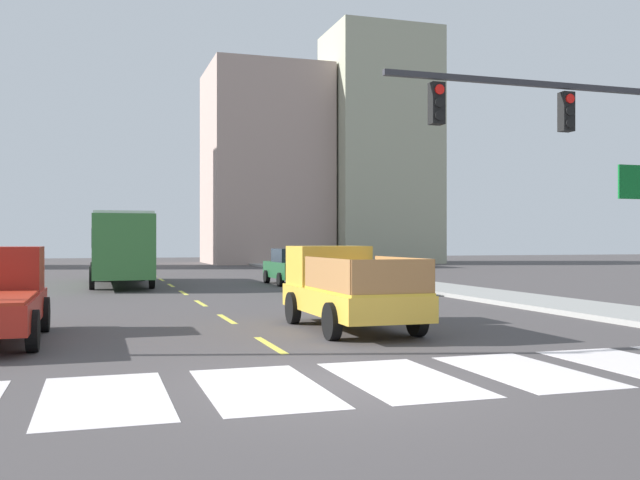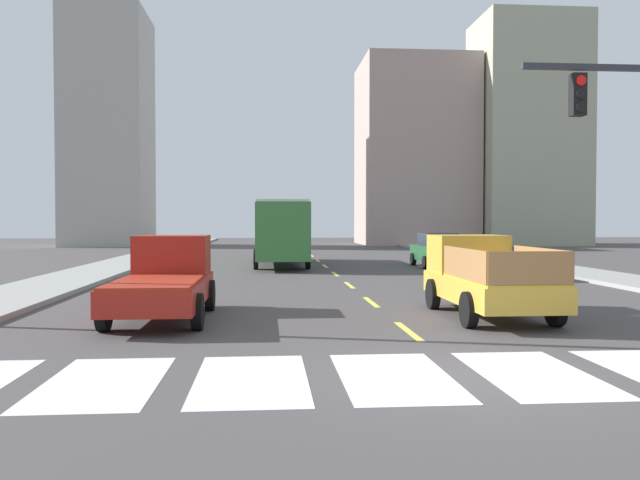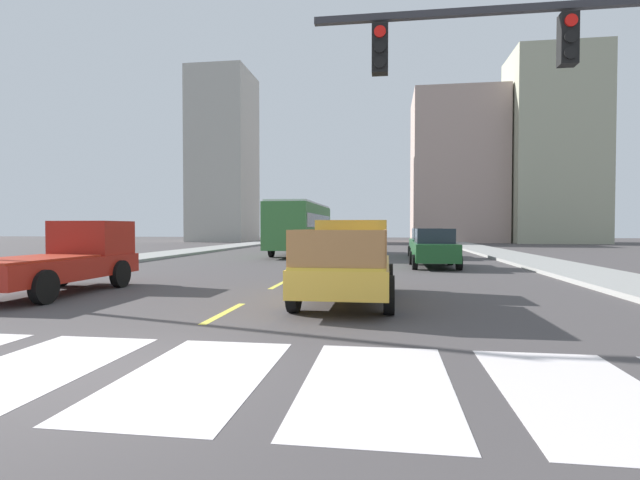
{
  "view_description": "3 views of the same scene",
  "coord_description": "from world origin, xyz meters",
  "px_view_note": "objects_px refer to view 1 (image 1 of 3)",
  "views": [
    {
      "loc": [
        -3.33,
        -9.93,
        2.1
      ],
      "look_at": [
        2.58,
        8.89,
        2.12
      ],
      "focal_mm": 40.03,
      "sensor_mm": 36.0,
      "label": 1
    },
    {
      "loc": [
        -2.99,
        -9.73,
        2.35
      ],
      "look_at": [
        -0.85,
        16.73,
        1.57
      ],
      "focal_mm": 37.02,
      "sensor_mm": 36.0,
      "label": 2
    },
    {
      "loc": [
        3.34,
        -5.33,
        1.76
      ],
      "look_at": [
        0.91,
        11.52,
        1.32
      ],
      "focal_mm": 26.52,
      "sensor_mm": 36.0,
      "label": 3
    }
  ],
  "objects_px": {
    "sedan_near_left": "(292,267)",
    "sedan_mid": "(333,273)",
    "pickup_stakebed": "(344,289)",
    "traffic_signal_gantry": "(607,147)",
    "city_bus": "(120,244)"
  },
  "relations": [
    {
      "from": "sedan_mid",
      "to": "traffic_signal_gantry",
      "type": "bearing_deg",
      "value": -78.89
    },
    {
      "from": "sedan_mid",
      "to": "traffic_signal_gantry",
      "type": "distance_m",
      "value": 13.65
    },
    {
      "from": "pickup_stakebed",
      "to": "sedan_near_left",
      "type": "distance_m",
      "value": 17.0
    },
    {
      "from": "city_bus",
      "to": "sedan_mid",
      "type": "height_order",
      "value": "city_bus"
    },
    {
      "from": "sedan_near_left",
      "to": "sedan_mid",
      "type": "xyz_separation_m",
      "value": [
        -0.23,
        -6.88,
        0.0
      ]
    },
    {
      "from": "city_bus",
      "to": "sedan_mid",
      "type": "relative_size",
      "value": 2.45
    },
    {
      "from": "sedan_near_left",
      "to": "sedan_mid",
      "type": "relative_size",
      "value": 1.0
    },
    {
      "from": "sedan_near_left",
      "to": "sedan_mid",
      "type": "height_order",
      "value": "same"
    },
    {
      "from": "sedan_near_left",
      "to": "sedan_mid",
      "type": "distance_m",
      "value": 6.89
    },
    {
      "from": "sedan_near_left",
      "to": "traffic_signal_gantry",
      "type": "relative_size",
      "value": 0.57
    },
    {
      "from": "city_bus",
      "to": "sedan_near_left",
      "type": "xyz_separation_m",
      "value": [
        7.86,
        -2.0,
        -1.09
      ]
    },
    {
      "from": "pickup_stakebed",
      "to": "city_bus",
      "type": "height_order",
      "value": "city_bus"
    },
    {
      "from": "sedan_mid",
      "to": "pickup_stakebed",
      "type": "bearing_deg",
      "value": -104.11
    },
    {
      "from": "sedan_mid",
      "to": "traffic_signal_gantry",
      "type": "relative_size",
      "value": 0.57
    },
    {
      "from": "pickup_stakebed",
      "to": "sedan_mid",
      "type": "distance_m",
      "value": 10.26
    }
  ]
}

